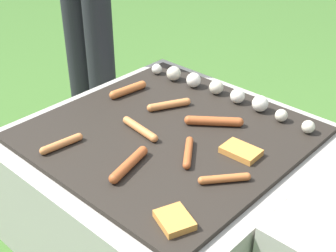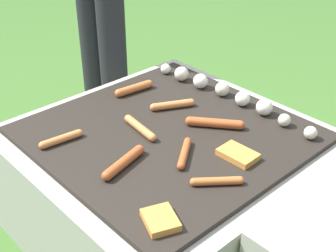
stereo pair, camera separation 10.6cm
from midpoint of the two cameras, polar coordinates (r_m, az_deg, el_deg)
The scene contains 13 objects.
ground_plane at distance 1.82m, azimuth 1.70°, elevation -12.64°, with size 14.00×14.00×0.00m, color #3D6628.
grill at distance 1.68m, azimuth 1.82°, elevation -7.20°, with size 0.92×0.92×0.44m.
sausage_front_left at distance 1.54m, azimuth -1.48°, elevation -0.26°, with size 0.17×0.04×0.03m.
sausage_front_center at distance 1.58m, azimuth 7.66°, elevation 0.32°, with size 0.16×0.14×0.03m.
sausage_mid_right at distance 1.32m, azimuth 8.30°, elevation -6.72°, with size 0.11×0.12×0.02m.
sausage_back_left at distance 1.68m, azimuth 2.36°, elevation 2.56°, with size 0.09×0.15×0.03m.
sausage_back_center at distance 1.42m, azimuth 4.15°, elevation -3.37°, with size 0.10×0.13×0.02m.
sausage_front_right at distance 1.38m, azimuth -3.23°, elevation -4.48°, with size 0.07×0.18×0.03m.
sausage_back_right at distance 1.51m, azimuth -10.96°, elevation -1.62°, with size 0.04×0.15×0.02m.
sausage_mid_left at distance 1.79m, azimuth -2.46°, elevation 4.57°, with size 0.05×0.17×0.03m.
bread_slice_center at distance 1.19m, azimuth 1.66°, elevation -11.45°, with size 0.12×0.11×0.02m.
bread_slice_right at distance 1.44m, azimuth 10.61°, elevation -3.47°, with size 0.12×0.08×0.02m.
mushroom_row at distance 1.75m, azimuth 8.83°, elevation 4.03°, with size 0.73×0.08×0.06m.
Camera 2 is at (0.97, -0.89, 1.26)m, focal length 50.00 mm.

